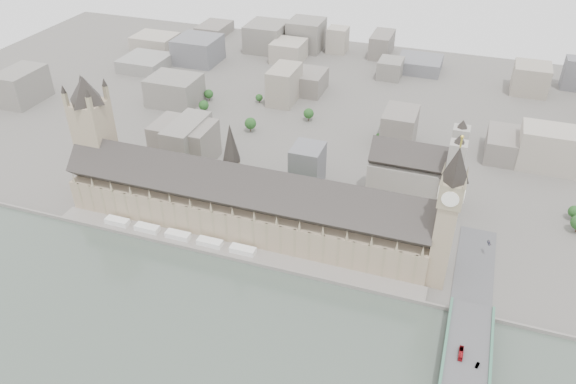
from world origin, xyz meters
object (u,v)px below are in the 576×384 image
(palace_of_westminster, at_px, (243,204))
(car_silver, at_px, (477,365))
(car_approach, at_px, (489,243))
(elizabeth_tower, at_px, (448,209))
(victoria_tower, at_px, (94,133))
(red_bus_north, at_px, (461,353))
(westminster_abbey, at_px, (417,175))

(palace_of_westminster, relative_size, car_silver, 64.94)
(palace_of_westminster, relative_size, car_approach, 61.13)
(elizabeth_tower, height_order, car_approach, elizabeth_tower)
(car_silver, bearing_deg, victoria_tower, 178.74)
(elizabeth_tower, xyz_separation_m, red_bus_north, (20.46, -64.68, -46.49))
(victoria_tower, height_order, car_approach, victoria_tower)
(elizabeth_tower, distance_m, westminster_abbey, 96.91)
(westminster_abbey, distance_m, car_silver, 166.79)
(red_bus_north, bearing_deg, car_approach, 84.56)
(palace_of_westminster, bearing_deg, westminster_abbey, 34.17)
(red_bus_north, bearing_deg, westminster_abbey, 107.46)
(westminster_abbey, height_order, red_bus_north, westminster_abbey)
(elizabeth_tower, relative_size, westminster_abbey, 1.58)
(elizabeth_tower, xyz_separation_m, victoria_tower, (-260.00, 18.00, -2.88))
(palace_of_westminster, xyz_separation_m, westminster_abbey, (110.92, 75.30, 2.38))
(victoria_tower, bearing_deg, palace_of_westminster, -2.96)
(red_bus_north, xyz_separation_m, car_silver, (8.94, -4.62, -0.68))
(red_bus_north, bearing_deg, victoria_tower, 163.63)
(car_silver, distance_m, car_approach, 108.46)
(red_bus_north, xyz_separation_m, car_approach, (10.00, 103.84, -0.72))
(victoria_tower, relative_size, red_bus_north, 10.31)
(elizabeth_tower, xyz_separation_m, car_silver, (29.40, -69.30, -47.16))
(westminster_abbey, height_order, car_silver, westminster_abbey)
(palace_of_westminster, xyz_separation_m, red_bus_north, (158.46, -76.38, -11.10))
(palace_of_westminster, xyz_separation_m, car_approach, (168.46, 27.46, -11.83))
(palace_of_westminster, xyz_separation_m, victoria_tower, (-122.00, 6.30, 32.50))
(elizabeth_tower, bearing_deg, victoria_tower, 176.04)
(car_silver, height_order, car_approach, car_silver)
(elizabeth_tower, height_order, red_bus_north, elizabeth_tower)
(palace_of_westminster, distance_m, car_silver, 186.34)
(car_approach, bearing_deg, westminster_abbey, 121.94)
(palace_of_westminster, distance_m, elizabeth_tower, 142.94)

